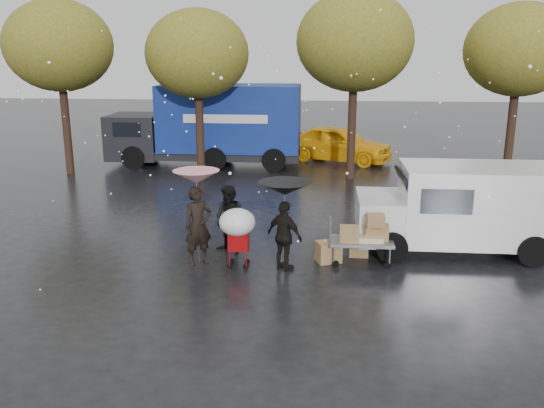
# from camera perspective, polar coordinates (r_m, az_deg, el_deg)

# --- Properties ---
(ground) EXTENTS (90.00, 90.00, 0.00)m
(ground) POSITION_cam_1_polar(r_m,az_deg,el_deg) (13.55, -1.14, -6.49)
(ground) COLOR black
(ground) RESTS_ON ground
(person_pink) EXTENTS (0.83, 0.76, 1.89)m
(person_pink) POSITION_cam_1_polar(r_m,az_deg,el_deg) (13.72, -7.34, -2.15)
(person_pink) COLOR black
(person_pink) RESTS_ON ground
(person_middle) EXTENTS (1.06, 0.99, 1.73)m
(person_middle) POSITION_cam_1_polar(r_m,az_deg,el_deg) (14.39, -4.20, -1.56)
(person_middle) COLOR black
(person_middle) RESTS_ON ground
(person_black) EXTENTS (1.03, 0.89, 1.66)m
(person_black) POSITION_cam_1_polar(r_m,az_deg,el_deg) (13.26, 1.26, -3.18)
(person_black) COLOR black
(person_black) RESTS_ON ground
(umbrella_pink) EXTENTS (1.08, 1.08, 2.28)m
(umbrella_pink) POSITION_cam_1_polar(r_m,az_deg,el_deg) (13.42, -7.51, 2.67)
(umbrella_pink) COLOR #4C4C4C
(umbrella_pink) RESTS_ON ground
(umbrella_black) EXTENTS (1.22, 1.22, 2.11)m
(umbrella_black) POSITION_cam_1_polar(r_m,az_deg,el_deg) (12.95, 1.29, 1.55)
(umbrella_black) COLOR #4C4C4C
(umbrella_black) RESTS_ON ground
(vendor_cart) EXTENTS (1.52, 0.80, 1.27)m
(vendor_cart) POSITION_cam_1_polar(r_m,az_deg,el_deg) (13.86, 9.22, -3.01)
(vendor_cart) COLOR slate
(vendor_cart) RESTS_ON ground
(shopping_cart) EXTENTS (0.84, 0.84, 1.46)m
(shopping_cart) POSITION_cam_1_polar(r_m,az_deg,el_deg) (13.27, -3.45, -2.12)
(shopping_cart) COLOR #A2090B
(shopping_cart) RESTS_ON ground
(white_van) EXTENTS (4.91, 2.18, 2.20)m
(white_van) POSITION_cam_1_polar(r_m,az_deg,el_deg) (15.18, 18.35, -0.28)
(white_van) COLOR silver
(white_van) RESTS_ON ground
(blue_truck) EXTENTS (8.30, 2.60, 3.50)m
(blue_truck) POSITION_cam_1_polar(r_m,az_deg,el_deg) (25.32, -6.04, 7.74)
(blue_truck) COLOR navy
(blue_truck) RESTS_ON ground
(box_ground_near) EXTENTS (0.68, 0.61, 0.50)m
(box_ground_near) POSITION_cam_1_polar(r_m,az_deg,el_deg) (14.01, 5.61, -4.73)
(box_ground_near) COLOR olive
(box_ground_near) RESTS_ON ground
(box_ground_far) EXTENTS (0.48, 0.38, 0.36)m
(box_ground_far) POSITION_cam_1_polar(r_m,az_deg,el_deg) (14.51, 8.60, -4.42)
(box_ground_far) COLOR olive
(box_ground_far) RESTS_ON ground
(yellow_taxi) EXTENTS (5.22, 3.74, 1.65)m
(yellow_taxi) POSITION_cam_1_polar(r_m,az_deg,el_deg) (26.36, 6.58, 5.97)
(yellow_taxi) COLOR #FFB40D
(yellow_taxi) RESTS_ON ground
(tree_row) EXTENTS (21.60, 4.40, 7.12)m
(tree_row) POSITION_cam_1_polar(r_m,az_deg,el_deg) (22.59, 0.39, 15.24)
(tree_row) COLOR black
(tree_row) RESTS_ON ground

